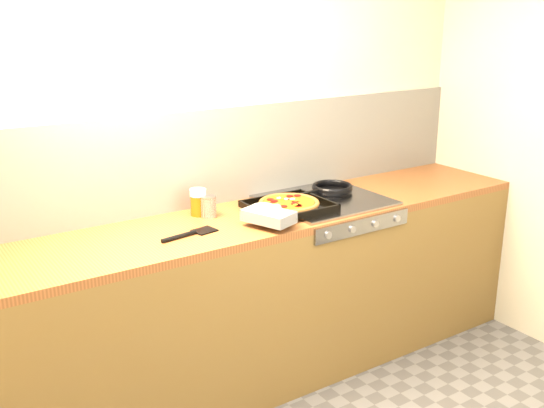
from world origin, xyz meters
TOP-DOWN VIEW (x-y plane):
  - room_shell at (0.00, 1.39)m, footprint 3.20×3.20m
  - counter_run at (0.00, 1.10)m, footprint 3.20×0.62m
  - stovetop at (0.45, 1.10)m, footprint 0.60×0.56m
  - pizza_on_tray at (0.13, 1.03)m, footprint 0.52×0.45m
  - frying_pan at (0.55, 1.17)m, footprint 0.38×0.25m
  - tomato_can at (-0.19, 1.21)m, footprint 0.10×0.10m
  - juice_glass at (-0.22, 1.26)m, footprint 0.09×0.09m
  - wooden_spoon at (0.21, 1.26)m, footprint 0.30×0.08m
  - black_spatula at (-0.39, 1.02)m, footprint 0.29×0.10m

SIDE VIEW (x-z plane):
  - counter_run at x=0.00m, z-range 0.00..0.90m
  - stovetop at x=0.45m, z-range 0.90..0.92m
  - black_spatula at x=-0.39m, z-range 0.90..0.92m
  - wooden_spoon at x=0.21m, z-range 0.90..0.92m
  - frying_pan at x=0.55m, z-range 0.92..0.95m
  - pizza_on_tray at x=0.13m, z-range 0.91..0.98m
  - tomato_can at x=-0.19m, z-range 0.90..1.01m
  - juice_glass at x=-0.22m, z-range 0.90..1.04m
  - room_shell at x=0.00m, z-range -0.45..2.75m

